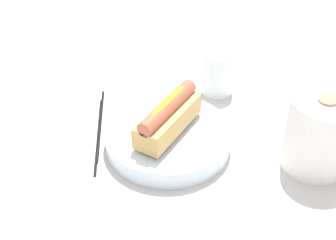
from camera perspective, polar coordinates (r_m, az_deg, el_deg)
The scene contains 7 objects.
ground_plane at distance 0.85m, azimuth -0.50°, elevation -1.90°, with size 2.40×2.40×0.00m, color beige.
serving_bowl at distance 0.81m, azimuth 0.00°, elevation -2.10°, with size 0.23×0.23×0.04m.
hotdog_front at distance 0.78m, azimuth 0.00°, elevation 0.46°, with size 0.16×0.07×0.06m.
water_glass at distance 0.95m, azimuth 6.18°, elevation 5.67°, with size 0.07×0.07×0.09m.
paper_towel_roll at distance 0.78m, azimuth 18.24°, elevation -1.62°, with size 0.11×0.11×0.13m.
chopstick_near at distance 0.85m, azimuth -8.65°, elevation -1.73°, with size 0.01×0.01×0.22m, color black.
chopstick_far at distance 0.88m, azimuth -8.40°, elevation -0.41°, with size 0.01×0.01×0.22m, color black.
Camera 1 is at (0.61, 0.25, 0.53)m, focal length 49.19 mm.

